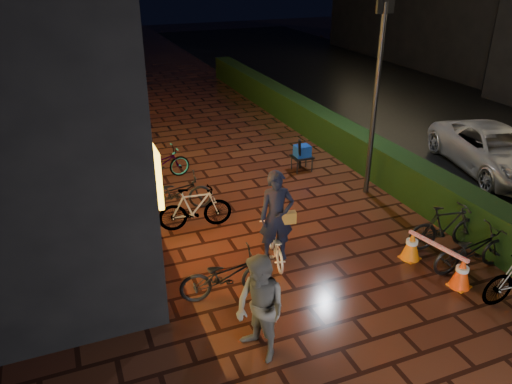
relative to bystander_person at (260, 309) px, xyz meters
name	(u,v)px	position (x,y,z in m)	size (l,w,h in m)	color
ground	(363,293)	(2.35, 0.73, -0.88)	(80.00, 80.00, 0.00)	#381911
asphalt_road	(512,144)	(11.35, 5.73, -0.88)	(11.00, 60.00, 0.01)	black
hedge	(317,123)	(5.65, 8.73, -0.38)	(0.70, 20.00, 1.00)	black
bystander_person	(260,309)	(0.00, 0.00, 0.00)	(0.86, 0.67, 1.76)	#535355
van	(495,150)	(8.94, 4.25, -0.25)	(2.08, 4.52, 1.26)	#A3A3A7
lamp_post_hedge	(376,94)	(4.83, 4.41, 1.73)	(0.45, 0.13, 4.75)	black
lamp_post_sf	(132,50)	(0.03, 10.29, 2.14)	(0.51, 0.28, 5.48)	black
cyclist	(276,229)	(1.28, 2.30, -0.14)	(0.78, 1.46, 1.99)	silver
traffic_barrier	(435,258)	(4.02, 0.80, -0.57)	(0.66, 1.54, 0.63)	#FF420D
cart_assembly	(302,152)	(3.88, 6.31, -0.32)	(0.60, 0.60, 1.09)	black
parked_bikes_storefront	(185,204)	(0.04, 4.60, -0.42)	(1.91, 6.42, 1.00)	black
parked_bikes_hedge	(478,250)	(4.77, 0.54, -0.40)	(1.84, 2.58, 1.00)	black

